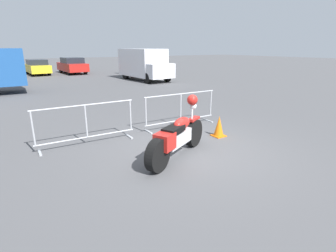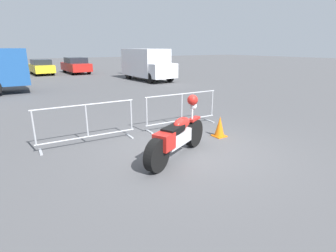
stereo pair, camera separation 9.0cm
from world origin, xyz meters
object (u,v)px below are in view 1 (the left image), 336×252
(motorcycle, at_px, (178,136))
(parked_car_red, at_px, (72,65))
(crowd_barrier_near, at_px, (86,124))
(delivery_van, at_px, (144,64))
(parked_car_yellow, at_px, (37,67))
(pedestrian, at_px, (123,64))
(crowd_barrier_far, at_px, (181,109))
(traffic_cone, at_px, (219,127))

(motorcycle, relative_size, parked_car_red, 0.50)
(parked_car_red, bearing_deg, crowd_barrier_near, 164.69)
(crowd_barrier_near, distance_m, parked_car_red, 20.31)
(delivery_van, height_order, parked_car_yellow, delivery_van)
(parked_car_red, relative_size, pedestrian, 2.64)
(parked_car_yellow, bearing_deg, parked_car_red, -103.41)
(motorcycle, distance_m, crowd_barrier_near, 2.46)
(delivery_van, bearing_deg, crowd_barrier_near, -37.03)
(parked_car_yellow, bearing_deg, motorcycle, 177.40)
(motorcycle, xyz_separation_m, crowd_barrier_far, (1.50, 1.96, 0.04))
(motorcycle, relative_size, parked_car_yellow, 0.55)
(parked_car_red, bearing_deg, crowd_barrier_far, 173.13)
(motorcycle, xyz_separation_m, delivery_van, (6.31, 13.42, 0.73))
(motorcycle, distance_m, pedestrian, 19.81)
(motorcycle, relative_size, delivery_van, 0.44)
(delivery_van, xyz_separation_m, parked_car_red, (-3.26, 8.34, -0.49))
(crowd_barrier_far, distance_m, parked_car_yellow, 20.42)
(pedestrian, bearing_deg, crowd_barrier_far, 59.52)
(motorcycle, distance_m, parked_car_red, 21.96)
(parked_car_red, bearing_deg, parked_car_yellow, 76.59)
(parked_car_red, height_order, traffic_cone, parked_car_red)
(motorcycle, bearing_deg, parked_car_red, 55.61)
(crowd_barrier_far, bearing_deg, crowd_barrier_near, 180.00)
(parked_car_red, relative_size, traffic_cone, 7.55)
(motorcycle, height_order, parked_car_yellow, parked_car_yellow)
(crowd_barrier_near, xyz_separation_m, pedestrian, (8.35, 16.63, 0.36))
(parked_car_red, xyz_separation_m, traffic_cone, (-1.21, -21.19, -0.47))
(pedestrian, bearing_deg, parked_car_red, -52.34)
(crowd_barrier_far, bearing_deg, motorcycle, -127.40)
(delivery_van, height_order, pedestrian, delivery_van)
(crowd_barrier_far, bearing_deg, parked_car_yellow, 93.97)
(motorcycle, relative_size, traffic_cone, 3.77)
(pedestrian, xyz_separation_m, traffic_cone, (-5.02, -18.01, -0.63))
(crowd_barrier_near, distance_m, crowd_barrier_far, 2.99)
(parked_car_yellow, xyz_separation_m, pedestrian, (6.78, -3.75, 0.23))
(crowd_barrier_near, relative_size, delivery_van, 0.50)
(crowd_barrier_near, bearing_deg, crowd_barrier_far, 0.00)
(crowd_barrier_near, height_order, delivery_van, delivery_van)
(traffic_cone, bearing_deg, crowd_barrier_far, 103.81)
(parked_car_yellow, height_order, pedestrian, pedestrian)
(parked_car_red, height_order, pedestrian, pedestrian)
(motorcycle, distance_m, traffic_cone, 1.94)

